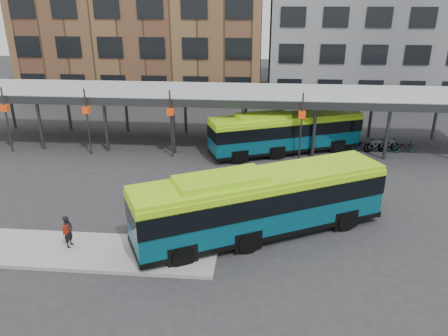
# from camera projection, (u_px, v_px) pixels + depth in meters

# --- Properties ---
(ground) EXTENTS (120.00, 120.00, 0.00)m
(ground) POSITION_uv_depth(u_px,v_px,m) (193.00, 225.00, 22.17)
(ground) COLOR #28282B
(ground) RESTS_ON ground
(boarding_island) EXTENTS (14.00, 3.00, 0.18)m
(boarding_island) POSITION_uv_depth(u_px,v_px,m) (63.00, 250.00, 19.81)
(boarding_island) COLOR gray
(boarding_island) RESTS_ON ground
(canopy) EXTENTS (40.00, 6.53, 4.80)m
(canopy) POSITION_uv_depth(u_px,v_px,m) (217.00, 94.00, 32.60)
(canopy) COLOR #999B9E
(canopy) RESTS_ON ground
(building_grey) EXTENTS (24.00, 14.00, 20.00)m
(building_grey) POSITION_uv_depth(u_px,v_px,m) (384.00, 2.00, 46.70)
(building_grey) COLOR slate
(building_grey) RESTS_ON ground
(bus_front) EXTENTS (12.17, 7.97, 3.40)m
(bus_front) POSITION_uv_depth(u_px,v_px,m) (260.00, 202.00, 20.63)
(bus_front) COLOR #08475B
(bus_front) RESTS_ON ground
(bus_rear) EXTENTS (11.23, 6.40, 3.08)m
(bus_rear) POSITION_uv_depth(u_px,v_px,m) (285.00, 132.00, 31.55)
(bus_rear) COLOR #08475B
(bus_rear) RESTS_ON ground
(pedestrian) EXTENTS (0.41, 0.62, 1.54)m
(pedestrian) POSITION_uv_depth(u_px,v_px,m) (68.00, 231.00, 19.68)
(pedestrian) COLOR black
(pedestrian) RESTS_ON boarding_island
(bike_rack) EXTENTS (4.68, 1.26, 1.04)m
(bike_rack) POSITION_uv_depth(u_px,v_px,m) (382.00, 145.00, 32.21)
(bike_rack) COLOR slate
(bike_rack) RESTS_ON ground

